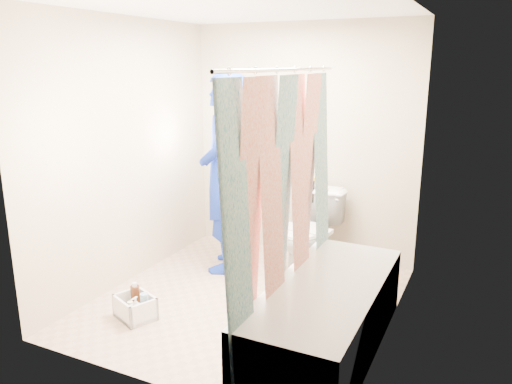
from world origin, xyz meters
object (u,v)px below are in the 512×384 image
at_px(toilet, 311,233).
at_px(bathtub, 326,314).
at_px(plumber, 224,174).
at_px(cleaning_caddy, 136,308).

bearing_deg(toilet, bathtub, -61.10).
height_order(toilet, plumber, plumber).
bearing_deg(plumber, bathtub, 35.57).
xyz_separation_m(toilet, cleaning_caddy, (-0.93, -1.50, -0.31)).
relative_size(toilet, plumber, 0.41).
relative_size(bathtub, cleaning_caddy, 4.57).
bearing_deg(bathtub, cleaning_caddy, -170.82).
distance_m(toilet, plumber, 1.02).
bearing_deg(cleaning_caddy, plumber, 107.39).
height_order(toilet, cleaning_caddy, toilet).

